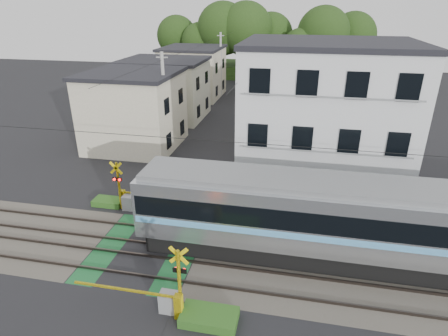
% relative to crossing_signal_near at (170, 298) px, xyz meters
% --- Properties ---
extents(ground, '(120.00, 120.00, 0.00)m').
position_rel_crossing_signal_near_xyz_m(ground, '(-2.59, 3.65, -0.71)').
color(ground, black).
extents(track_bed, '(120.00, 120.00, 0.14)m').
position_rel_crossing_signal_near_xyz_m(track_bed, '(-2.59, 3.65, -0.67)').
color(track_bed, '#47423A').
rests_on(track_bed, ground).
extents(crossing_signal_near, '(4.74, 0.65, 3.09)m').
position_rel_crossing_signal_near_xyz_m(crossing_signal_near, '(0.00, 0.00, 0.00)').
color(crossing_signal_near, yellow).
rests_on(crossing_signal_near, ground).
extents(crossing_signal_far, '(4.74, 0.65, 3.09)m').
position_rel_crossing_signal_near_xyz_m(crossing_signal_far, '(-5.17, 7.31, 0.00)').
color(crossing_signal_far, yellow).
rests_on(crossing_signal_far, ground).
extents(apartment_block, '(10.20, 8.36, 9.30)m').
position_rel_crossing_signal_near_xyz_m(apartment_block, '(5.91, 13.15, 3.94)').
color(apartment_block, silver).
rests_on(apartment_block, ground).
extents(houses_row, '(22.07, 31.35, 6.80)m').
position_rel_crossing_signal_near_xyz_m(houses_row, '(-2.33, 29.57, 2.53)').
color(houses_row, beige).
rests_on(houses_row, ground).
extents(tree_hill, '(40.00, 12.22, 11.76)m').
position_rel_crossing_signal_near_xyz_m(tree_hill, '(-2.43, 52.17, 4.95)').
color(tree_hill, '#233D14').
rests_on(tree_hill, ground).
extents(catenary, '(60.00, 5.04, 7.00)m').
position_rel_crossing_signal_near_xyz_m(catenary, '(3.41, 3.69, 2.98)').
color(catenary, '#2D2D33').
rests_on(catenary, ground).
extents(utility_poles, '(7.90, 42.00, 8.00)m').
position_rel_crossing_signal_near_xyz_m(utility_poles, '(-3.64, 26.66, 3.37)').
color(utility_poles, '#A5A5A0').
rests_on(utility_poles, ground).
extents(pedestrian, '(0.61, 0.44, 1.56)m').
position_rel_crossing_signal_near_xyz_m(pedestrian, '(-1.57, 35.48, 0.07)').
color(pedestrian, '#292E34').
rests_on(pedestrian, ground).
extents(weed_patches, '(10.25, 8.80, 0.40)m').
position_rel_crossing_signal_near_xyz_m(weed_patches, '(-0.83, 3.56, -0.53)').
color(weed_patches, '#2D5E1E').
rests_on(weed_patches, ground).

